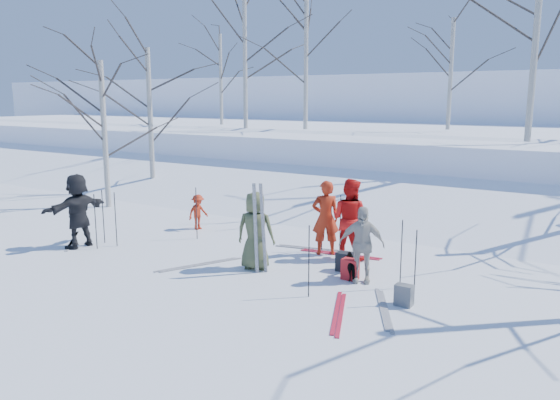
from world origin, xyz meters
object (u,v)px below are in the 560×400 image
Objects in this scene: skier_red_seated at (198,212)px; backpack_dark at (345,262)px; backpack_grey at (404,295)px; skier_cream_east at (361,244)px; skier_olive_center at (255,231)px; skier_redor_behind at (350,219)px; skier_red_north at (325,218)px; dog at (352,267)px; backpack_red at (350,269)px; skier_grey_west at (78,211)px.

backpack_dark is (5.03, -1.16, -0.28)m from skier_red_seated.
backpack_grey is 2.09m from backpack_dark.
backpack_grey is at bearing -57.04° from skier_cream_east.
skier_olive_center is 3.46m from backpack_grey.
skier_redor_behind is 1.88× the size of skier_red_seated.
skier_olive_center is 1.71× the size of skier_red_seated.
skier_red_north reaches higher than dog.
backpack_dark is at bearing 127.21° from backpack_red.
skier_red_north is (0.73, 1.75, 0.04)m from skier_olive_center.
skier_olive_center is at bearing -110.18° from skier_red_seated.
skier_redor_behind is at bearing 134.43° from backpack_grey.
backpack_red is 1.59m from backpack_grey.
dog is at bearing 141.03° from skier_cream_east.
skier_olive_center is 2.13m from backpack_red.
backpack_grey is at bearing -98.33° from skier_red_seated.
dog is (6.59, 1.40, -0.65)m from skier_grey_west.
skier_red_seated is at bearing 161.01° from skier_grey_west.
skier_red_seated is 5.58m from dog.
skier_grey_west is (-4.59, -0.91, 0.07)m from skier_olive_center.
backpack_grey is (2.06, -2.10, -0.72)m from skier_redor_behind.
skier_redor_behind is at bearing -108.46° from dog.
backpack_red is at bearing -52.79° from backpack_dark.
skier_red_north is 0.60m from skier_redor_behind.
skier_olive_center reaches higher than backpack_red.
backpack_red is at bearing 151.20° from backpack_grey.
backpack_dark is (-0.56, 0.43, -0.56)m from skier_cream_east.
skier_cream_east is at bearing 104.90° from skier_grey_west.
skier_cream_east reaches higher than dog.
skier_red_seated is at bearing -49.51° from skier_olive_center.
skier_redor_behind reaches higher than backpack_grey.
skier_olive_center is at bearing 167.07° from skier_cream_east.
skier_grey_west is 3.03× the size of dog.
backpack_red is (1.26, -1.31, -0.65)m from skier_red_north.
backpack_red reaches higher than backpack_grey.
dog is (0.68, -1.28, -0.66)m from skier_redor_behind.
dog is 0.07m from backpack_red.
skier_red_seated is (-4.69, 0.25, -0.42)m from skier_redor_behind.
skier_redor_behind is at bearing -82.15° from skier_red_seated.
backpack_dark is (-1.72, 1.19, 0.01)m from backpack_grey.
backpack_grey is (1.16, -0.76, -0.57)m from skier_cream_east.
skier_red_north reaches higher than backpack_grey.
skier_cream_east is (0.90, -1.34, -0.15)m from skier_redor_behind.
skier_grey_west reaches higher than backpack_red.
skier_red_seated is (-3.36, 2.02, -0.34)m from skier_olive_center.
backpack_dark is (0.94, -0.89, -0.66)m from skier_red_north.
skier_red_north reaches higher than skier_red_seated.
skier_olive_center is at bearing 56.69° from skier_redor_behind.
backpack_dark is (6.26, 1.77, -0.70)m from skier_grey_west.
dog is at bearing 149.42° from backpack_grey.
skier_grey_west reaches higher than skier_cream_east.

